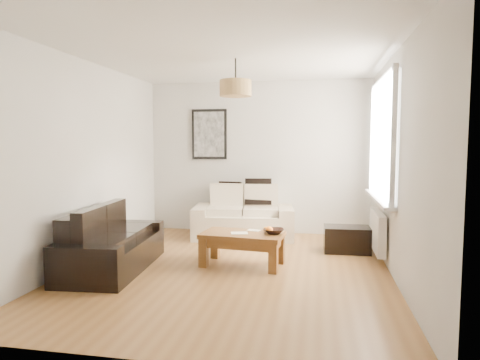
% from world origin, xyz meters
% --- Properties ---
extents(floor, '(4.50, 4.50, 0.00)m').
position_xyz_m(floor, '(0.00, 0.00, 0.00)').
color(floor, brown).
rests_on(floor, ground).
extents(ceiling, '(3.80, 4.50, 0.00)m').
position_xyz_m(ceiling, '(0.00, 0.00, 2.60)').
color(ceiling, white).
rests_on(ceiling, floor).
extents(wall_back, '(3.80, 0.04, 2.60)m').
position_xyz_m(wall_back, '(0.00, 2.25, 1.30)').
color(wall_back, silver).
rests_on(wall_back, floor).
extents(wall_front, '(3.80, 0.04, 2.60)m').
position_xyz_m(wall_front, '(0.00, -2.25, 1.30)').
color(wall_front, silver).
rests_on(wall_front, floor).
extents(wall_left, '(0.04, 4.50, 2.60)m').
position_xyz_m(wall_left, '(-1.90, 0.00, 1.30)').
color(wall_left, silver).
rests_on(wall_left, floor).
extents(wall_right, '(0.04, 4.50, 2.60)m').
position_xyz_m(wall_right, '(1.90, 0.00, 1.30)').
color(wall_right, silver).
rests_on(wall_right, floor).
extents(window_bay, '(0.14, 1.90, 1.60)m').
position_xyz_m(window_bay, '(1.86, 0.80, 1.60)').
color(window_bay, white).
rests_on(window_bay, wall_right).
extents(radiator, '(0.10, 0.90, 0.52)m').
position_xyz_m(radiator, '(1.82, 0.80, 0.38)').
color(radiator, white).
rests_on(radiator, wall_right).
extents(poster, '(0.62, 0.04, 0.87)m').
position_xyz_m(poster, '(-0.85, 2.22, 1.70)').
color(poster, black).
rests_on(poster, wall_back).
extents(pendant_shade, '(0.40, 0.40, 0.20)m').
position_xyz_m(pendant_shade, '(0.00, 0.30, 2.23)').
color(pendant_shade, tan).
rests_on(pendant_shade, ceiling).
extents(loveseat_cream, '(1.71, 1.07, 0.80)m').
position_xyz_m(loveseat_cream, '(-0.16, 1.78, 0.40)').
color(loveseat_cream, '#BAB396').
rests_on(loveseat_cream, floor).
extents(sofa_leather, '(0.93, 1.70, 0.71)m').
position_xyz_m(sofa_leather, '(-1.43, -0.25, 0.36)').
color(sofa_leather, black).
rests_on(sofa_leather, floor).
extents(coffee_table, '(1.07, 0.66, 0.42)m').
position_xyz_m(coffee_table, '(0.11, 0.20, 0.21)').
color(coffee_table, brown).
rests_on(coffee_table, floor).
extents(ottoman, '(0.65, 0.43, 0.36)m').
position_xyz_m(ottoman, '(1.45, 1.12, 0.18)').
color(ottoman, black).
rests_on(ottoman, floor).
extents(cushion_left, '(0.39, 0.15, 0.38)m').
position_xyz_m(cushion_left, '(-0.43, 1.98, 0.70)').
color(cushion_left, black).
rests_on(cushion_left, loveseat_cream).
extents(cushion_right, '(0.45, 0.19, 0.44)m').
position_xyz_m(cushion_right, '(0.05, 1.98, 0.73)').
color(cushion_right, black).
rests_on(cushion_right, loveseat_cream).
extents(fruit_bowl, '(0.29, 0.29, 0.06)m').
position_xyz_m(fruit_bowl, '(0.50, 0.23, 0.45)').
color(fruit_bowl, black).
rests_on(fruit_bowl, coffee_table).
extents(orange_a, '(0.10, 0.10, 0.09)m').
position_xyz_m(orange_a, '(0.44, 0.25, 0.46)').
color(orange_a, orange).
rests_on(orange_a, fruit_bowl).
extents(orange_b, '(0.08, 0.08, 0.07)m').
position_xyz_m(orange_b, '(0.45, 0.29, 0.46)').
color(orange_b, '#E54913').
rests_on(orange_b, fruit_bowl).
extents(orange_c, '(0.08, 0.08, 0.07)m').
position_xyz_m(orange_c, '(0.39, 0.28, 0.46)').
color(orange_c, orange).
rests_on(orange_c, fruit_bowl).
extents(papers, '(0.24, 0.19, 0.01)m').
position_xyz_m(papers, '(0.07, 0.17, 0.42)').
color(papers, white).
rests_on(papers, coffee_table).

